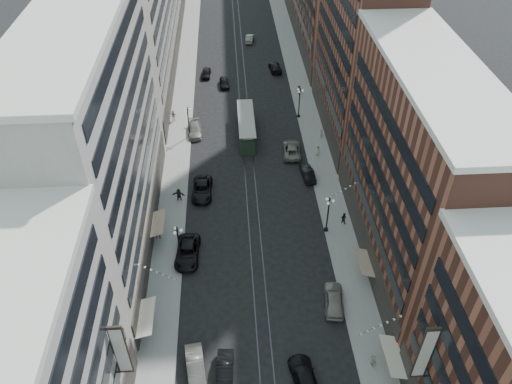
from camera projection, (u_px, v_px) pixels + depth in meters
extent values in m
plane|color=black|center=(245.00, 119.00, 85.48)|extent=(220.00, 220.00, 0.00)
cube|color=gray|center=(184.00, 92.00, 92.56)|extent=(4.00, 180.00, 0.15)
cube|color=gray|center=(301.00, 89.00, 93.61)|extent=(4.00, 180.00, 0.15)
cube|color=#2D2D33|center=(239.00, 91.00, 93.09)|extent=(0.12, 180.00, 0.02)
cube|color=#2D2D33|center=(246.00, 91.00, 93.16)|extent=(0.12, 180.00, 0.02)
cube|color=gray|center=(101.00, 144.00, 55.03)|extent=(8.00, 36.00, 28.00)
cube|color=brown|center=(413.00, 175.00, 54.10)|extent=(8.00, 30.00, 24.00)
cube|color=brown|center=(365.00, 1.00, 69.74)|extent=(8.00, 26.00, 42.00)
cylinder|color=black|center=(181.00, 259.00, 60.38)|extent=(0.56, 0.56, 0.30)
cylinder|color=black|center=(179.00, 245.00, 58.80)|extent=(0.18, 0.18, 5.20)
sphere|color=black|center=(177.00, 228.00, 57.00)|extent=(0.24, 0.24, 0.24)
sphere|color=white|center=(181.00, 230.00, 57.28)|extent=(0.36, 0.36, 0.36)
sphere|color=white|center=(175.00, 228.00, 57.55)|extent=(0.36, 0.36, 0.36)
sphere|color=white|center=(175.00, 233.00, 56.95)|extent=(0.36, 0.36, 0.36)
cylinder|color=black|center=(190.00, 136.00, 81.03)|extent=(0.56, 0.56, 0.30)
cylinder|color=black|center=(189.00, 123.00, 79.45)|extent=(0.18, 0.18, 5.20)
sphere|color=black|center=(187.00, 107.00, 77.66)|extent=(0.24, 0.24, 0.24)
sphere|color=white|center=(190.00, 109.00, 77.93)|extent=(0.36, 0.36, 0.36)
sphere|color=white|center=(186.00, 108.00, 78.20)|extent=(0.36, 0.36, 0.36)
sphere|color=white|center=(186.00, 111.00, 77.60)|extent=(0.36, 0.36, 0.36)
cylinder|color=black|center=(326.00, 229.00, 64.31)|extent=(0.56, 0.56, 0.30)
cylinder|color=black|center=(328.00, 215.00, 62.73)|extent=(0.18, 0.18, 5.20)
sphere|color=black|center=(330.00, 199.00, 60.94)|extent=(0.24, 0.24, 0.24)
sphere|color=white|center=(333.00, 201.00, 61.21)|extent=(0.36, 0.36, 0.36)
sphere|color=white|center=(327.00, 199.00, 61.48)|extent=(0.36, 0.36, 0.36)
sphere|color=white|center=(328.00, 203.00, 60.88)|extent=(0.36, 0.36, 0.36)
cylinder|color=black|center=(298.00, 116.00, 85.73)|extent=(0.56, 0.56, 0.30)
cylinder|color=black|center=(299.00, 103.00, 84.15)|extent=(0.18, 0.18, 5.20)
sphere|color=black|center=(300.00, 88.00, 82.35)|extent=(0.24, 0.24, 0.24)
sphere|color=white|center=(303.00, 90.00, 82.63)|extent=(0.36, 0.36, 0.36)
sphere|color=white|center=(298.00, 89.00, 82.90)|extent=(0.36, 0.36, 0.36)
sphere|color=white|center=(299.00, 92.00, 82.30)|extent=(0.36, 0.36, 0.36)
cube|color=#213423|center=(246.00, 128.00, 80.95)|extent=(2.40, 11.53, 2.50)
cube|color=gray|center=(246.00, 120.00, 79.97)|extent=(1.54, 10.57, 0.58)
cube|color=gray|center=(246.00, 118.00, 79.72)|extent=(2.59, 11.72, 0.14)
cylinder|color=black|center=(248.00, 148.00, 78.23)|extent=(2.21, 0.67, 0.67)
cylinder|color=black|center=(245.00, 119.00, 84.85)|extent=(2.21, 0.67, 0.67)
imported|color=slate|center=(196.00, 366.00, 48.87)|extent=(2.34, 5.06, 1.61)
imported|color=black|center=(188.00, 252.00, 60.53)|extent=(3.11, 6.17, 1.68)
imported|color=gray|center=(334.00, 299.00, 55.01)|extent=(2.76, 5.43, 1.77)
imported|color=black|center=(225.00, 371.00, 48.51)|extent=(1.86, 4.73, 1.53)
imported|color=black|center=(304.00, 378.00, 47.93)|extent=(3.01, 5.84, 1.62)
imported|color=black|center=(158.00, 233.00, 62.73)|extent=(0.90, 0.58, 1.74)
imported|color=beige|center=(374.00, 360.00, 49.11)|extent=(0.71, 1.12, 1.76)
imported|color=black|center=(202.00, 189.00, 69.72)|extent=(2.94, 6.00, 1.64)
imported|color=slate|center=(195.00, 130.00, 81.51)|extent=(2.53, 5.39, 1.52)
imported|color=black|center=(206.00, 73.00, 97.14)|extent=(1.98, 4.24, 1.40)
imported|color=black|center=(308.00, 174.00, 72.61)|extent=(2.00, 4.58, 1.47)
imported|color=slate|center=(292.00, 149.00, 77.19)|extent=(3.11, 5.96, 1.60)
imported|color=black|center=(275.00, 67.00, 99.04)|extent=(2.55, 5.33, 1.50)
imported|color=black|center=(224.00, 83.00, 94.09)|extent=(1.95, 4.28, 1.42)
imported|color=#69655D|center=(250.00, 38.00, 109.78)|extent=(2.16, 4.65, 1.48)
imported|color=black|center=(179.00, 195.00, 68.43)|extent=(1.80, 0.80, 1.87)
imported|color=#ADA08F|center=(174.00, 116.00, 84.20)|extent=(1.25, 0.88, 1.94)
imported|color=black|center=(344.00, 218.00, 64.99)|extent=(0.91, 0.82, 1.65)
imported|color=#BDB39D|center=(321.00, 133.00, 80.39)|extent=(0.73, 0.69, 1.67)
imported|color=black|center=(299.00, 90.00, 91.52)|extent=(1.10, 0.66, 1.59)
imported|color=#BDB69D|center=(317.00, 150.00, 76.69)|extent=(0.96, 0.86, 1.73)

